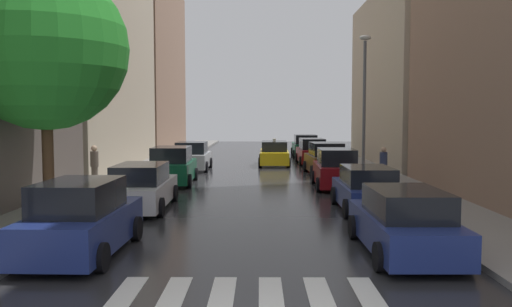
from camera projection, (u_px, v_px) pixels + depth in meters
ground_plane at (255, 171)px, 31.29m from camera, size 28.00×72.00×0.04m
sidewalk_left at (148, 170)px, 31.32m from camera, size 3.00×72.00×0.15m
sidewalk_right at (363, 170)px, 31.24m from camera, size 3.00×72.00×0.15m
crosswalk_stripes at (247, 296)px, 9.52m from camera, size 4.95×2.20×0.01m
building_left_far at (142, 67)px, 49.59m from camera, size 6.00×16.63×15.94m
building_right_mid at (416, 79)px, 35.63m from camera, size 6.00×15.57×11.63m
parked_car_left_nearest at (82, 220)px, 12.31m from camera, size 2.10×4.34×1.80m
parked_car_left_second at (142, 188)px, 18.43m from camera, size 2.09×4.72×1.62m
parked_car_left_third at (172, 167)px, 25.19m from camera, size 2.21×4.37×1.82m
parked_car_left_fourth at (192, 157)px, 31.72m from camera, size 2.17×4.13×1.73m
parked_car_right_nearest at (404, 223)px, 12.41m from camera, size 2.06×4.51×1.59m
parked_car_right_second at (366, 190)px, 18.02m from camera, size 2.02×4.30×1.56m
parked_car_right_third at (336, 170)px, 23.79m from camera, size 2.11×4.18×1.82m
parked_car_right_fourth at (326, 160)px, 29.39m from camera, size 2.26×4.36×1.81m
parked_car_right_fifth at (312, 152)px, 35.58m from camera, size 2.05×4.59×1.77m
parked_car_right_sixth at (305, 146)px, 42.18m from camera, size 2.18×4.68×1.79m
taxi_midroad at (274, 154)px, 34.74m from camera, size 2.13×4.72×1.81m
pedestrian_foreground at (94, 164)px, 23.36m from camera, size 0.36×0.36×1.84m
pedestrian_near_tree at (383, 164)px, 24.51m from camera, size 0.36×0.36×1.70m
street_tree_left at (45, 48)px, 16.57m from camera, size 5.29×5.29×7.97m
lamp_post_right at (364, 97)px, 26.21m from camera, size 0.60×0.28×7.19m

